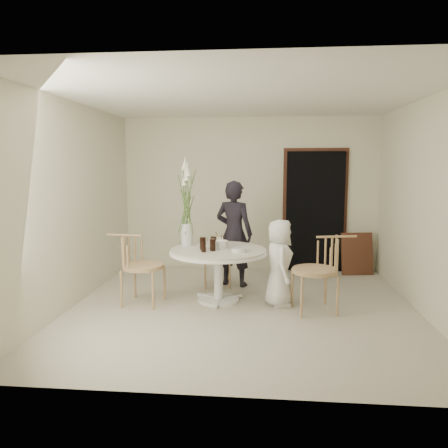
# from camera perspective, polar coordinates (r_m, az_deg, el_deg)

# --- Properties ---
(ground) EXTENTS (4.50, 4.50, 0.00)m
(ground) POSITION_cam_1_polar(r_m,az_deg,el_deg) (5.87, 2.48, -10.84)
(ground) COLOR beige
(ground) RESTS_ON ground
(room_shell) EXTENTS (4.50, 4.50, 4.50)m
(room_shell) POSITION_cam_1_polar(r_m,az_deg,el_deg) (5.57, 2.57, 5.18)
(room_shell) COLOR white
(room_shell) RESTS_ON ground
(doorway) EXTENTS (1.00, 0.10, 2.10)m
(doorway) POSITION_cam_1_polar(r_m,az_deg,el_deg) (7.84, 11.78, 1.58)
(doorway) COLOR black
(doorway) RESTS_ON ground
(door_trim) EXTENTS (1.12, 0.03, 2.22)m
(door_trim) POSITION_cam_1_polar(r_m,az_deg,el_deg) (7.87, 11.76, 2.04)
(door_trim) COLOR brown
(door_trim) RESTS_ON ground
(table) EXTENTS (1.33, 1.33, 0.73)m
(table) POSITION_cam_1_polar(r_m,az_deg,el_deg) (5.97, -0.73, -4.37)
(table) COLOR white
(table) RESTS_ON ground
(picture_frame) EXTENTS (0.56, 0.25, 0.72)m
(picture_frame) POSITION_cam_1_polar(r_m,az_deg,el_deg) (7.82, 16.98, -3.74)
(picture_frame) COLOR brown
(picture_frame) RESTS_ON ground
(chair_far) EXTENTS (0.48, 0.51, 0.79)m
(chair_far) POSITION_cam_1_polar(r_m,az_deg,el_deg) (6.84, -0.96, -3.69)
(chair_far) COLOR tan
(chair_far) RESTS_ON ground
(chair_right) EXTENTS (0.65, 0.61, 0.99)m
(chair_right) POSITION_cam_1_polar(r_m,az_deg,el_deg) (5.71, 13.12, -4.88)
(chair_right) COLOR tan
(chair_right) RESTS_ON ground
(chair_left) EXTENTS (0.61, 0.57, 0.96)m
(chair_left) POSITION_cam_1_polar(r_m,az_deg,el_deg) (6.01, -11.73, -4.44)
(chair_left) COLOR tan
(chair_left) RESTS_ON ground
(girl) EXTENTS (0.69, 0.57, 1.63)m
(girl) POSITION_cam_1_polar(r_m,az_deg,el_deg) (6.73, 1.32, -1.25)
(girl) COLOR black
(girl) RESTS_ON ground
(boy) EXTENTS (0.43, 0.60, 1.16)m
(boy) POSITION_cam_1_polar(r_m,az_deg,el_deg) (5.85, 7.25, -5.06)
(boy) COLOR white
(boy) RESTS_ON ground
(birthday_cake) EXTENTS (0.22, 0.22, 0.16)m
(birthday_cake) POSITION_cam_1_polar(r_m,az_deg,el_deg) (5.99, -0.54, -2.70)
(birthday_cake) COLOR white
(birthday_cake) RESTS_ON table
(cola_tumbler_a) EXTENTS (0.07, 0.07, 0.14)m
(cola_tumbler_a) POSITION_cam_1_polar(r_m,az_deg,el_deg) (5.74, -2.69, -3.01)
(cola_tumbler_a) COLOR black
(cola_tumbler_a) RESTS_ON table
(cola_tumbler_b) EXTENTS (0.09, 0.09, 0.16)m
(cola_tumbler_b) POSITION_cam_1_polar(r_m,az_deg,el_deg) (5.81, -1.48, -2.74)
(cola_tumbler_b) COLOR black
(cola_tumbler_b) RESTS_ON table
(cola_tumbler_c) EXTENTS (0.11, 0.11, 0.17)m
(cola_tumbler_c) POSITION_cam_1_polar(r_m,az_deg,el_deg) (5.90, -2.80, -2.55)
(cola_tumbler_c) COLOR black
(cola_tumbler_c) RESTS_ON table
(cola_tumbler_d) EXTENTS (0.10, 0.10, 0.16)m
(cola_tumbler_d) POSITION_cam_1_polar(r_m,az_deg,el_deg) (6.01, -1.40, -2.41)
(cola_tumbler_d) COLOR black
(cola_tumbler_d) RESTS_ON table
(plate_stack) EXTENTS (0.27, 0.27, 0.05)m
(plate_stack) POSITION_cam_1_polar(r_m,az_deg,el_deg) (5.76, 2.00, -3.40)
(plate_stack) COLOR silver
(plate_stack) RESTS_ON table
(flower_vase) EXTENTS (0.17, 0.17, 1.25)m
(flower_vase) POSITION_cam_1_polar(r_m,az_deg,el_deg) (6.16, -4.89, 2.63)
(flower_vase) COLOR silver
(flower_vase) RESTS_ON table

